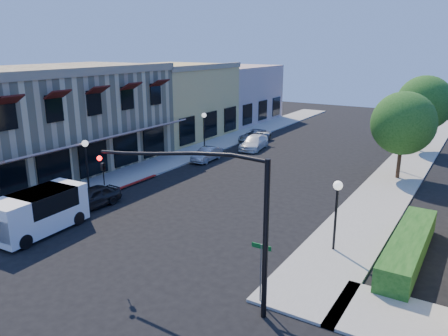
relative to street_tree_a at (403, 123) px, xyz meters
The scene contains 21 objects.
ground 24.06m from the street_tree_a, 111.80° to the right, with size 120.00×120.00×0.00m, color black.
sidewalk_left 18.71m from the street_tree_a, 164.10° to the left, with size 3.50×50.00×0.12m, color gray.
sidewalk_right 6.49m from the street_tree_a, 90.57° to the left, with size 3.50×50.00×0.12m, color gray.
curb_red_strip 21.45m from the street_tree_a, 138.28° to the right, with size 0.25×10.00×0.06m, color maroon.
corner_brick_building 26.63m from the street_tree_a, 155.60° to the right, with size 11.77×18.20×8.10m.
yellow_stucco_building 24.63m from the street_tree_a, behind, with size 10.00×12.00×7.60m, color #DEB064.
pink_stucco_building 29.10m from the street_tree_a, 146.64° to the left, with size 10.00×12.00×7.00m, color tan.
hedge 13.96m from the street_tree_a, 77.42° to the right, with size 1.40×8.00×1.10m, color #174714.
street_tree_a is the anchor object (origin of this frame).
street_tree_b 10.01m from the street_tree_a, 90.00° to the left, with size 4.94×4.94×7.02m.
signal_mast_arm 20.71m from the street_tree_a, 98.17° to the right, with size 8.01×0.39×6.00m.
street_name_sign 20.00m from the street_tree_a, 93.76° to the right, with size 0.80×0.06×2.50m.
lamppost_left_near 22.30m from the street_tree_a, 141.02° to the right, with size 0.44×0.44×3.57m.
lamppost_left_far 17.36m from the street_tree_a, behind, with size 0.44×0.44×3.57m.
lamppost_right_near 14.08m from the street_tree_a, 91.23° to the right, with size 0.44×0.44×3.57m.
lamppost_right_far 2.49m from the street_tree_a, 98.53° to the left, with size 0.44×0.44×3.57m.
white_van 24.80m from the street_tree_a, 125.49° to the right, with size 2.43×5.10×2.21m.
parked_car_a 22.06m from the street_tree_a, 132.70° to the right, with size 1.53×3.80×1.30m, color black.
parked_car_b 15.71m from the street_tree_a, 168.69° to the right, with size 1.23×3.52×1.16m, color #A1A2A6.
parked_car_c 14.37m from the street_tree_a, 167.56° to the left, with size 1.82×4.47×1.30m, color white.
parked_car_d 16.47m from the street_tree_a, 158.93° to the left, with size 2.08×4.50×1.25m, color gray.
Camera 1 is at (14.08, -11.14, 9.64)m, focal length 35.00 mm.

